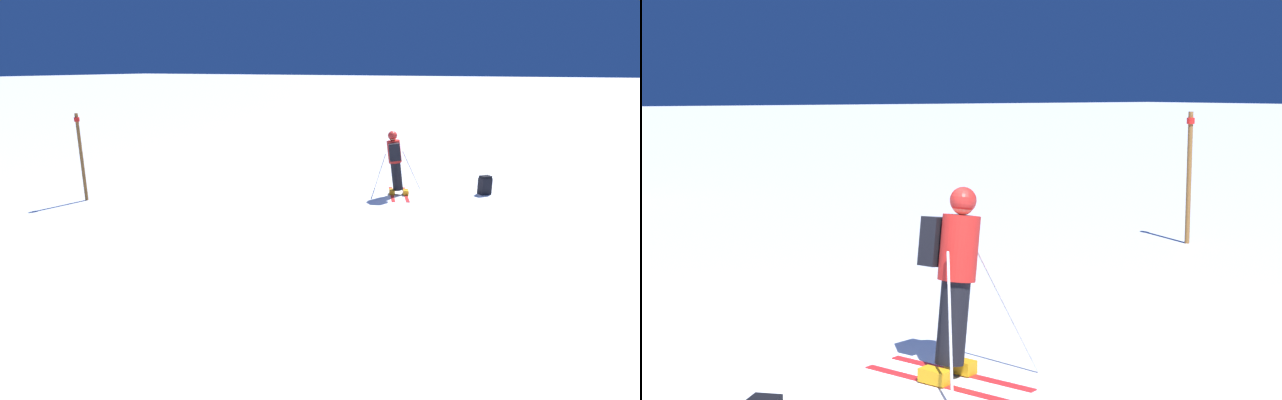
# 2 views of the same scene
# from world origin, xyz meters

# --- Properties ---
(ground_plane) EXTENTS (300.00, 300.00, 0.00)m
(ground_plane) POSITION_xyz_m (0.00, 0.00, 0.00)
(ground_plane) COLOR white
(skier) EXTENTS (1.27, 1.64, 1.71)m
(skier) POSITION_xyz_m (0.72, 0.07, 0.94)
(skier) COLOR red
(skier) RESTS_ON ground
(spare_backpack) EXTENTS (0.37, 0.37, 0.50)m
(spare_backpack) POSITION_xyz_m (-1.46, -0.98, 0.24)
(spare_backpack) COLOR black
(spare_backpack) RESTS_ON ground
(trail_marker) EXTENTS (0.13, 0.13, 2.19)m
(trail_marker) POSITION_xyz_m (7.68, 3.84, 1.19)
(trail_marker) COLOR brown
(trail_marker) RESTS_ON ground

